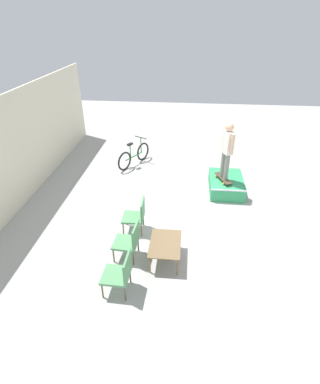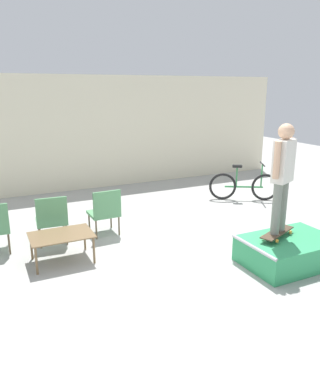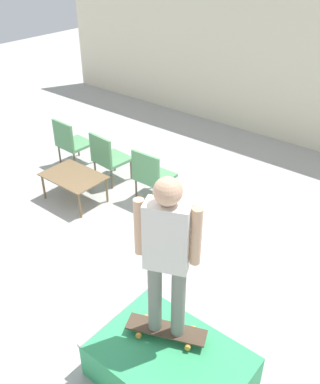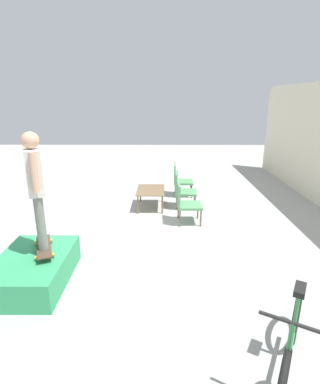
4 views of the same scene
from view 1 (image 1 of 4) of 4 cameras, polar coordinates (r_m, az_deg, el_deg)
ground_plane at (r=8.01m, az=6.95°, el=-5.30°), size 24.00×24.00×0.00m
house_wall_back at (r=8.57m, az=-27.55°, el=5.33°), size 12.00×0.06×3.00m
skate_ramp_box at (r=9.36m, az=12.45°, el=1.42°), size 1.46×0.99×0.44m
skateboard_on_ramp at (r=9.08m, az=11.95°, el=2.59°), size 0.79×0.48×0.07m
person_skater at (r=8.66m, az=12.65°, el=8.36°), size 0.53×0.33×1.67m
coffee_table at (r=6.55m, az=1.01°, el=-10.03°), size 0.97×0.67×0.46m
patio_chair_left at (r=5.91m, az=-7.55°, el=-14.98°), size 0.54×0.54×0.89m
patio_chair_center at (r=6.59m, az=-5.81°, el=-9.11°), size 0.56×0.56×0.89m
patio_chair_right at (r=7.34m, az=-4.42°, el=-4.30°), size 0.53×0.53×0.89m
bicycle at (r=10.75m, az=-4.96°, el=6.93°), size 1.50×0.88×0.92m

